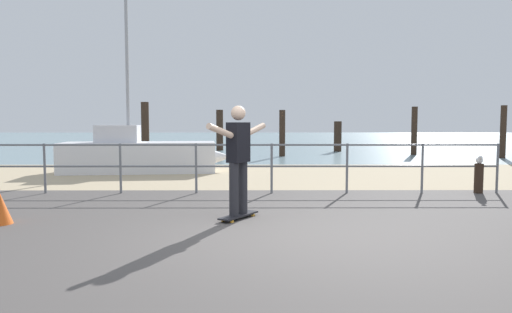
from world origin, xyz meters
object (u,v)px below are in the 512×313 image
sailboat (145,155)px  skateboarder (238,153)px  bollard_short (479,179)px  traffic_cone (0,208)px  skateboard (239,216)px  seagull (479,160)px

sailboat → skateboarder: bearing=-65.8°
bollard_short → skateboarder: bearing=-152.7°
traffic_cone → bollard_short: bearing=19.1°
traffic_cone → skateboard: bearing=5.8°
seagull → skateboard: bearing=-152.8°
seagull → bollard_short: bearing=68.4°
sailboat → skateboard: (2.97, -6.60, -0.46)m
sailboat → seagull: bearing=-27.5°
sailboat → skateboard: size_ratio=6.81×
bollard_short → sailboat: bearing=152.6°
seagull → traffic_cone: size_ratio=0.94×
bollard_short → traffic_cone: 8.81m
sailboat → traffic_cone: (-0.46, -6.95, -0.27)m
skateboard → seagull: 5.53m
skateboarder → bollard_short: bearing=27.3°
traffic_cone → skateboarder: bearing=5.8°
skateboard → seagull: size_ratio=1.66×
traffic_cone → sailboat: bearing=86.2°
sailboat → skateboarder: 7.26m
skateboarder → seagull: size_ratio=3.51×
skateboard → skateboarder: 0.95m
skateboard → traffic_cone: size_ratio=1.56×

